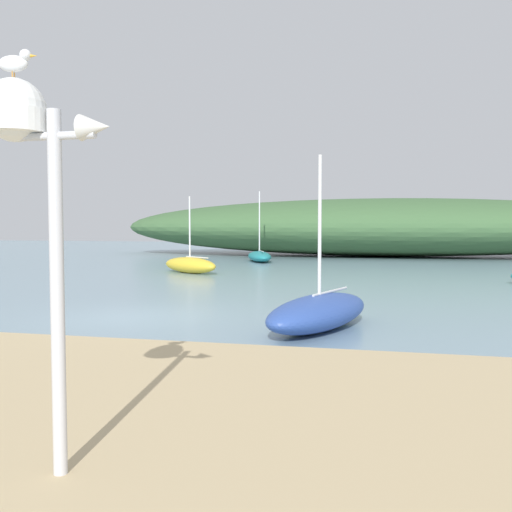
{
  "coord_description": "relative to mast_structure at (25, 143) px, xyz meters",
  "views": [
    {
      "loc": [
        6.34,
        -13.55,
        2.38
      ],
      "look_at": [
        2.24,
        3.74,
        1.39
      ],
      "focal_mm": 40.63,
      "sensor_mm": 36.0,
      "label": 1
    }
  ],
  "objects": [
    {
      "name": "sailboat_east_reach",
      "position": [
        -5.1,
        31.07,
        -2.73
      ],
      "size": [
        2.77,
        4.41,
        4.42
      ],
      "color": "teal",
      "rests_on": "ground"
    },
    {
      "name": "ground_plane",
      "position": [
        -3.26,
        9.14,
        -3.07
      ],
      "size": [
        120.0,
        120.0,
        0.0
      ],
      "primitive_type": "plane",
      "color": "#7A99A8"
    },
    {
      "name": "sailboat_inner_mooring",
      "position": [
        -6.47,
        22.03,
        -2.67
      ],
      "size": [
        3.68,
        2.9,
        3.7
      ],
      "color": "gold",
      "rests_on": "ground"
    },
    {
      "name": "distant_hill",
      "position": [
        2.23,
        39.6,
        -0.94
      ],
      "size": [
        40.1,
        11.51,
        4.27
      ],
      "primitive_type": "ellipsoid",
      "color": "#3D6038",
      "rests_on": "ground"
    },
    {
      "name": "sailboat_mid_channel",
      "position": [
        1.49,
        8.49,
        -2.67
      ],
      "size": [
        2.63,
        4.42,
        3.91
      ],
      "color": "#2D4C9E",
      "rests_on": "ground"
    },
    {
      "name": "mast_structure",
      "position": [
        0.0,
        0.0,
        0.0
      ],
      "size": [
        1.19,
        0.59,
        3.42
      ],
      "color": "silver",
      "rests_on": "beach_sand"
    },
    {
      "name": "seagull_on_radar",
      "position": [
        -0.08,
        0.0,
        0.69
      ],
      "size": [
        0.35,
        0.16,
        0.24
      ],
      "color": "orange",
      "rests_on": "mast_structure"
    }
  ]
}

